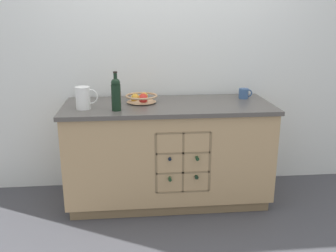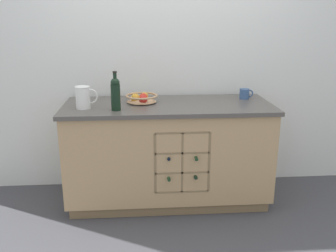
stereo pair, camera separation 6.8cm
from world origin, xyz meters
The scene contains 7 objects.
ground_plane centered at (0.00, 0.00, 0.00)m, with size 14.00×14.00×0.00m, color #424247.
back_wall centered at (0.00, 0.41, 1.27)m, with size 4.40×0.06×2.55m, color silver.
kitchen_island centered at (0.00, 0.00, 0.45)m, with size 1.78×0.74×0.89m.
fruit_bowl centered at (-0.23, 0.07, 0.94)m, with size 0.28×0.28×0.09m.
white_pitcher centered at (-0.70, -0.11, 0.99)m, with size 0.18×0.12×0.18m.
ceramic_mug centered at (0.71, 0.16, 0.94)m, with size 0.13×0.09×0.09m.
standing_wine_bottle centered at (-0.43, -0.18, 1.03)m, with size 0.08×0.08×0.31m.
Camera 1 is at (-0.31, -3.11, 1.62)m, focal length 40.00 mm.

